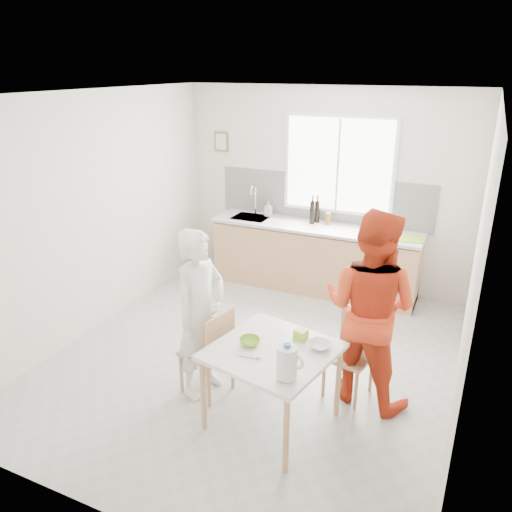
{
  "coord_description": "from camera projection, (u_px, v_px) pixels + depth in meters",
  "views": [
    {
      "loc": [
        1.94,
        -4.19,
        2.94
      ],
      "look_at": [
        -0.07,
        0.2,
        1.08
      ],
      "focal_mm": 35.0,
      "sensor_mm": 36.0,
      "label": 1
    }
  ],
  "objects": [
    {
      "name": "dining_table",
      "position": [
        272.0,
        357.0,
        4.16
      ],
      "size": [
        1.12,
        1.12,
        0.73
      ],
      "rotation": [
        0.0,
        0.0,
        -0.21
      ],
      "color": "white",
      "rests_on": "ground"
    },
    {
      "name": "soap_bottle",
      "position": [
        268.0,
        209.0,
        7.08
      ],
      "size": [
        0.1,
        0.11,
        0.21
      ],
      "primitive_type": "imported",
      "rotation": [
        0.0,
        0.0,
        0.12
      ],
      "color": "#999999",
      "rests_on": "kitchen_counter"
    },
    {
      "name": "green_box",
      "position": [
        301.0,
        334.0,
        4.28
      ],
      "size": [
        0.12,
        0.12,
        0.09
      ],
      "primitive_type": "cube",
      "rotation": [
        0.0,
        0.0,
        -0.21
      ],
      "color": "#99D230",
      "rests_on": "dining_table"
    },
    {
      "name": "spoon",
      "position": [
        249.0,
        357.0,
        4.01
      ],
      "size": [
        0.16,
        0.03,
        0.01
      ],
      "primitive_type": "cylinder",
      "rotation": [
        0.0,
        1.57,
        0.14
      ],
      "color": "#A5A5AA",
      "rests_on": "dining_table"
    },
    {
      "name": "bowl_green",
      "position": [
        250.0,
        342.0,
        4.2
      ],
      "size": [
        0.21,
        0.21,
        0.05
      ],
      "primitive_type": "imported",
      "rotation": [
        0.0,
        0.0,
        -0.21
      ],
      "color": "#84BE2B",
      "rests_on": "dining_table"
    },
    {
      "name": "cutting_board",
      "position": [
        409.0,
        239.0,
        6.14
      ],
      "size": [
        0.4,
        0.32,
        0.01
      ],
      "primitive_type": "cube",
      "rotation": [
        0.0,
        0.0,
        0.22
      ],
      "color": "#89B92A",
      "rests_on": "kitchen_counter"
    },
    {
      "name": "person_red",
      "position": [
        370.0,
        308.0,
        4.42
      ],
      "size": [
        1.01,
        0.86,
        1.83
      ],
      "primitive_type": "imported",
      "rotation": [
        0.0,
        0.0,
        2.94
      ],
      "color": "red",
      "rests_on": "ground"
    },
    {
      "name": "kitchen_counter",
      "position": [
        313.0,
        260.0,
        6.87
      ],
      "size": [
        2.84,
        0.64,
        1.37
      ],
      "color": "tan",
      "rests_on": "ground"
    },
    {
      "name": "wine_bottle_b",
      "position": [
        317.0,
        211.0,
        6.78
      ],
      "size": [
        0.07,
        0.07,
        0.3
      ],
      "primitive_type": "cylinder",
      "color": "black",
      "rests_on": "kitchen_counter"
    },
    {
      "name": "room_shell",
      "position": [
        254.0,
        209.0,
        4.77
      ],
      "size": [
        4.5,
        4.5,
        4.5
      ],
      "color": "silver",
      "rests_on": "ground"
    },
    {
      "name": "chair_left",
      "position": [
        211.0,
        349.0,
        4.61
      ],
      "size": [
        0.47,
        0.47,
        0.87
      ],
      "rotation": [
        0.0,
        0.0,
        -1.78
      ],
      "color": "tan",
      "rests_on": "ground"
    },
    {
      "name": "backsplash",
      "position": [
        323.0,
        198.0,
        6.82
      ],
      "size": [
        3.0,
        0.02,
        0.65
      ],
      "primitive_type": "cube",
      "color": "white",
      "rests_on": "room_shell"
    },
    {
      "name": "window",
      "position": [
        339.0,
        165.0,
        6.56
      ],
      "size": [
        1.5,
        0.06,
        1.3
      ],
      "color": "white",
      "rests_on": "room_shell"
    },
    {
      "name": "picture_frame",
      "position": [
        221.0,
        142.0,
        7.18
      ],
      "size": [
        0.22,
        0.03,
        0.28
      ],
      "color": "#53823B",
      "rests_on": "room_shell"
    },
    {
      "name": "bowl_white",
      "position": [
        319.0,
        345.0,
        4.15
      ],
      "size": [
        0.23,
        0.23,
        0.05
      ],
      "primitive_type": "imported",
      "rotation": [
        0.0,
        0.0,
        -0.21
      ],
      "color": "white",
      "rests_on": "dining_table"
    },
    {
      "name": "wine_bottle_a",
      "position": [
        312.0,
        212.0,
        6.71
      ],
      "size": [
        0.07,
        0.07,
        0.32
      ],
      "primitive_type": "cylinder",
      "color": "black",
      "rests_on": "kitchen_counter"
    },
    {
      "name": "milk_jug",
      "position": [
        287.0,
        362.0,
        3.69
      ],
      "size": [
        0.22,
        0.16,
        0.28
      ],
      "rotation": [
        0.0,
        0.0,
        -0.21
      ],
      "color": "white",
      "rests_on": "dining_table"
    },
    {
      "name": "ground",
      "position": [
        254.0,
        357.0,
        5.36
      ],
      "size": [
        4.5,
        4.5,
        0.0
      ],
      "primitive_type": "plane",
      "color": "#B7B7B2",
      "rests_on": "ground"
    },
    {
      "name": "jar_amber",
      "position": [
        328.0,
        219.0,
        6.71
      ],
      "size": [
        0.06,
        0.06,
        0.16
      ],
      "primitive_type": "cylinder",
      "color": "brown",
      "rests_on": "kitchen_counter"
    },
    {
      "name": "chair_far",
      "position": [
        353.0,
        349.0,
        4.65
      ],
      "size": [
        0.45,
        0.45,
        0.83
      ],
      "rotation": [
        0.0,
        0.0,
        -0.21
      ],
      "color": "tan",
      "rests_on": "ground"
    },
    {
      "name": "person_white",
      "position": [
        201.0,
        314.0,
        4.55
      ],
      "size": [
        0.5,
        0.66,
        1.62
      ],
      "primitive_type": "imported",
      "rotation": [
        0.0,
        0.0,
        1.36
      ],
      "color": "white",
      "rests_on": "ground"
    }
  ]
}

